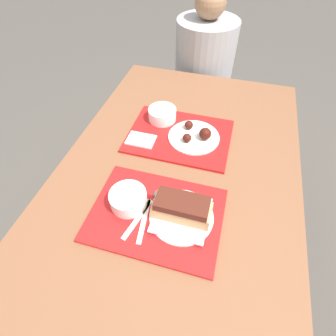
# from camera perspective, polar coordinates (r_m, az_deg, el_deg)

# --- Properties ---
(ground_plane) EXTENTS (12.00, 12.00, 0.00)m
(ground_plane) POSITION_cam_1_polar(r_m,az_deg,el_deg) (1.66, 0.77, -19.69)
(ground_plane) COLOR #4C4742
(picnic_table) EXTENTS (0.94, 1.64, 0.76)m
(picnic_table) POSITION_cam_1_polar(r_m,az_deg,el_deg) (1.07, 1.14, -6.23)
(picnic_table) COLOR brown
(picnic_table) RESTS_ON ground_plane
(picnic_bench_far) EXTENTS (0.89, 0.28, 0.43)m
(picnic_bench_far) POSITION_cam_1_polar(r_m,az_deg,el_deg) (2.03, 8.81, 12.28)
(picnic_bench_far) COLOR brown
(picnic_bench_far) RESTS_ON ground_plane
(tray_near) EXTENTS (0.44, 0.33, 0.01)m
(tray_near) POSITION_cam_1_polar(r_m,az_deg,el_deg) (0.91, -2.53, -10.06)
(tray_near) COLOR red
(tray_near) RESTS_ON picnic_table
(tray_far) EXTENTS (0.44, 0.33, 0.01)m
(tray_far) POSITION_cam_1_polar(r_m,az_deg,el_deg) (1.17, 2.49, 7.00)
(tray_far) COLOR red
(tray_far) RESTS_ON picnic_table
(bowl_coleslaw_near) EXTENTS (0.13, 0.13, 0.06)m
(bowl_coleslaw_near) POSITION_cam_1_polar(r_m,az_deg,el_deg) (0.91, -8.65, -6.56)
(bowl_coleslaw_near) COLOR white
(bowl_coleslaw_near) RESTS_ON tray_near
(brisket_sandwich_plate) EXTENTS (0.22, 0.22, 0.10)m
(brisket_sandwich_plate) POSITION_cam_1_polar(r_m,az_deg,el_deg) (0.87, 3.01, -9.27)
(brisket_sandwich_plate) COLOR white
(brisket_sandwich_plate) RESTS_ON tray_near
(plastic_fork_near) EXTENTS (0.06, 0.17, 0.00)m
(plastic_fork_near) POSITION_cam_1_polar(r_m,az_deg,el_deg) (0.90, -6.61, -10.96)
(plastic_fork_near) COLOR white
(plastic_fork_near) RESTS_ON tray_near
(plastic_knife_near) EXTENTS (0.04, 0.17, 0.00)m
(plastic_knife_near) POSITION_cam_1_polar(r_m,az_deg,el_deg) (0.89, -5.26, -11.32)
(plastic_knife_near) COLOR white
(plastic_knife_near) RESTS_ON tray_near
(condiment_packet) EXTENTS (0.04, 0.03, 0.01)m
(condiment_packet) POSITION_cam_1_polar(r_m,az_deg,el_deg) (0.94, -2.04, -5.86)
(condiment_packet) COLOR #3F3F47
(condiment_packet) RESTS_ON tray_near
(bowl_coleslaw_far) EXTENTS (0.13, 0.13, 0.06)m
(bowl_coleslaw_far) POSITION_cam_1_polar(r_m,az_deg,el_deg) (1.23, -1.25, 11.73)
(bowl_coleslaw_far) COLOR white
(bowl_coleslaw_far) RESTS_ON tray_far
(wings_plate_far) EXTENTS (0.22, 0.22, 0.06)m
(wings_plate_far) POSITION_cam_1_polar(r_m,az_deg,el_deg) (1.15, 5.96, 7.10)
(wings_plate_far) COLOR white
(wings_plate_far) RESTS_ON tray_far
(napkin_far) EXTENTS (0.12, 0.08, 0.01)m
(napkin_far) POSITION_cam_1_polar(r_m,az_deg,el_deg) (1.14, -5.91, 6.12)
(napkin_far) COLOR white
(napkin_far) RESTS_ON tray_far
(person_seated_across) EXTENTS (0.37, 0.37, 0.73)m
(person_seated_across) POSITION_cam_1_polar(r_m,az_deg,el_deg) (1.84, 7.87, 21.88)
(person_seated_across) COLOR #9E9EA3
(person_seated_across) RESTS_ON picnic_bench_far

